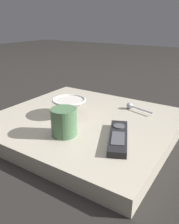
% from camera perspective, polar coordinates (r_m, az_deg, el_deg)
% --- Properties ---
extents(ground_plane, '(6.00, 6.00, 0.00)m').
position_cam_1_polar(ground_plane, '(0.86, -1.33, -4.41)').
color(ground_plane, black).
extents(table, '(0.63, 0.58, 0.05)m').
position_cam_1_polar(table, '(0.85, -1.35, -2.90)').
color(table, '#B7AD99').
rests_on(table, ground).
extents(cereal_bowl, '(0.12, 0.12, 0.06)m').
position_cam_1_polar(cereal_bowl, '(0.85, -5.08, 1.50)').
color(cereal_bowl, beige).
rests_on(cereal_bowl, table).
extents(coffee_mug, '(0.08, 0.08, 0.09)m').
position_cam_1_polar(coffee_mug, '(0.70, -6.34, -2.47)').
color(coffee_mug, '#4C724C').
rests_on(coffee_mug, table).
extents(teaspoon, '(0.12, 0.04, 0.03)m').
position_cam_1_polar(teaspoon, '(0.92, 10.43, 1.38)').
color(teaspoon, '#A3A5B2').
rests_on(teaspoon, table).
extents(tv_remote_near, '(0.13, 0.20, 0.02)m').
position_cam_1_polar(tv_remote_near, '(0.69, 7.15, -6.18)').
color(tv_remote_near, black).
rests_on(tv_remote_near, table).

